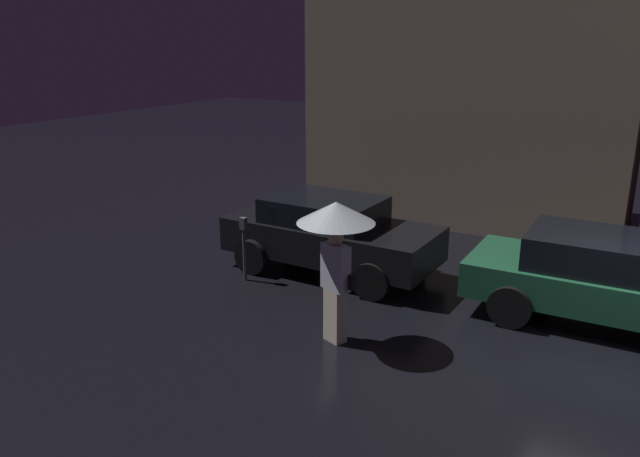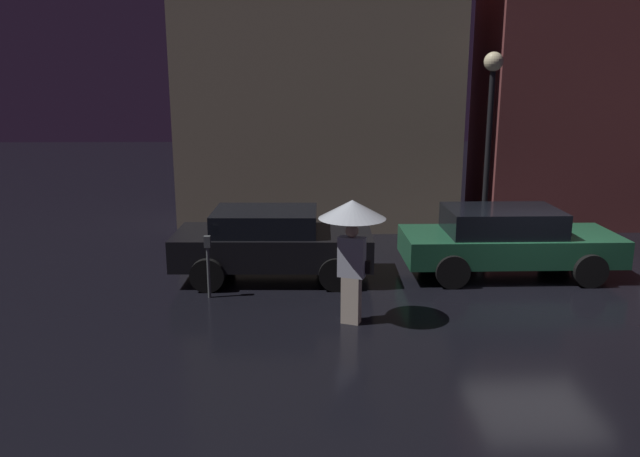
{
  "view_description": "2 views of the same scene",
  "coord_description": "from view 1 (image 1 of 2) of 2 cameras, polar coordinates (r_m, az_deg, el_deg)",
  "views": [
    {
      "loc": [
        0.2,
        -8.79,
        4.4
      ],
      "look_at": [
        -4.95,
        0.23,
        1.21
      ],
      "focal_mm": 35.0,
      "sensor_mm": 36.0,
      "label": 1
    },
    {
      "loc": [
        -4.61,
        -11.39,
        4.16
      ],
      "look_at": [
        -4.35,
        0.15,
        1.35
      ],
      "focal_mm": 35.0,
      "sensor_mm": 36.0,
      "label": 2
    }
  ],
  "objects": [
    {
      "name": "ground_plane",
      "position": [
        9.83,
        25.71,
        -11.37
      ],
      "size": [
        60.0,
        60.0,
        0.0
      ],
      "primitive_type": "plane",
      "color": "black"
    },
    {
      "name": "building_facade_left",
      "position": [
        15.94,
        13.87,
        14.87
      ],
      "size": [
        7.65,
        3.0,
        7.85
      ],
      "color": "gray",
      "rests_on": "ground"
    },
    {
      "name": "parked_car_green",
      "position": [
        10.85,
        25.21,
        -4.2
      ],
      "size": [
        4.53,
        1.99,
        1.45
      ],
      "rotation": [
        0.0,
        0.0,
        0.01
      ],
      "color": "#1E5638",
      "rests_on": "ground"
    },
    {
      "name": "pedestrian_with_umbrella",
      "position": [
        8.96,
        1.47,
        -0.24
      ],
      "size": [
        1.14,
        1.14,
        2.17
      ],
      "rotation": [
        0.0,
        0.0,
        -0.37
      ],
      "color": "beige",
      "rests_on": "ground"
    },
    {
      "name": "parking_meter",
      "position": [
        11.69,
        -6.97,
        -1.2
      ],
      "size": [
        0.12,
        0.1,
        1.23
      ],
      "color": "#4C5154",
      "rests_on": "ground"
    },
    {
      "name": "parked_car_black",
      "position": [
        12.07,
        0.91,
        -0.39
      ],
      "size": [
        4.15,
        1.99,
        1.47
      ],
      "rotation": [
        0.0,
        0.0,
        -0.03
      ],
      "color": "black",
      "rests_on": "ground"
    }
  ]
}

